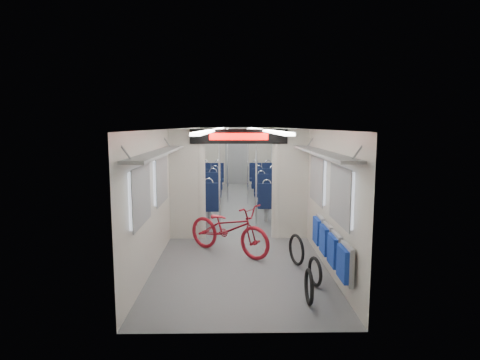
{
  "coord_description": "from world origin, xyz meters",
  "views": [
    {
      "loc": [
        -0.1,
        -10.33,
        2.37
      ],
      "look_at": [
        0.04,
        -1.38,
        1.15
      ],
      "focal_mm": 30.0,
      "sensor_mm": 36.0,
      "label": 1
    }
  ],
  "objects_px": {
    "flip_bench": "(330,245)",
    "bike_hoop_a": "(309,288)",
    "seat_bay_near_left": "(202,195)",
    "seat_bay_far_right": "(264,178)",
    "seat_bay_far_left": "(209,179)",
    "stanchion_near_left": "(219,182)",
    "bicycle": "(229,228)",
    "bike_hoop_b": "(315,273)",
    "bike_hoop_c": "(296,251)",
    "seat_bay_near_right": "(272,194)",
    "stanchion_near_right": "(256,181)",
    "stanchion_far_right": "(248,167)",
    "stanchion_far_left": "(228,166)"
  },
  "relations": [
    {
      "from": "flip_bench",
      "to": "bike_hoop_c",
      "type": "distance_m",
      "value": 0.91
    },
    {
      "from": "bike_hoop_c",
      "to": "stanchion_far_right",
      "type": "relative_size",
      "value": 0.23
    },
    {
      "from": "bike_hoop_a",
      "to": "stanchion_near_left",
      "type": "xyz_separation_m",
      "value": [
        -1.31,
        3.63,
        0.93
      ]
    },
    {
      "from": "bike_hoop_a",
      "to": "stanchion_near_right",
      "type": "distance_m",
      "value": 3.88
    },
    {
      "from": "stanchion_near_left",
      "to": "flip_bench",
      "type": "bearing_deg",
      "value": -58.23
    },
    {
      "from": "seat_bay_far_right",
      "to": "stanchion_near_right",
      "type": "height_order",
      "value": "stanchion_near_right"
    },
    {
      "from": "flip_bench",
      "to": "bike_hoop_b",
      "type": "xyz_separation_m",
      "value": [
        -0.25,
        -0.16,
        -0.38
      ]
    },
    {
      "from": "bike_hoop_c",
      "to": "seat_bay_near_right",
      "type": "xyz_separation_m",
      "value": [
        -0.03,
        3.99,
        0.29
      ]
    },
    {
      "from": "bicycle",
      "to": "stanchion_near_right",
      "type": "bearing_deg",
      "value": 16.23
    },
    {
      "from": "stanchion_far_left",
      "to": "bike_hoop_a",
      "type": "bearing_deg",
      "value": -80.64
    },
    {
      "from": "seat_bay_far_right",
      "to": "seat_bay_near_right",
      "type": "bearing_deg",
      "value": -90.0
    },
    {
      "from": "seat_bay_far_left",
      "to": "stanchion_near_left",
      "type": "bearing_deg",
      "value": -83.92
    },
    {
      "from": "bike_hoop_c",
      "to": "seat_bay_far_right",
      "type": "relative_size",
      "value": 0.26
    },
    {
      "from": "stanchion_near_left",
      "to": "stanchion_far_left",
      "type": "height_order",
      "value": "same"
    },
    {
      "from": "flip_bench",
      "to": "stanchion_near_left",
      "type": "relative_size",
      "value": 0.91
    },
    {
      "from": "seat_bay_far_right",
      "to": "stanchion_near_left",
      "type": "height_order",
      "value": "stanchion_near_left"
    },
    {
      "from": "bike_hoop_c",
      "to": "stanchion_far_left",
      "type": "relative_size",
      "value": 0.23
    },
    {
      "from": "bike_hoop_c",
      "to": "seat_bay_near_left",
      "type": "distance_m",
      "value": 4.27
    },
    {
      "from": "bike_hoop_c",
      "to": "seat_bay_far_left",
      "type": "xyz_separation_m",
      "value": [
        -1.9,
        6.97,
        0.31
      ]
    },
    {
      "from": "seat_bay_far_right",
      "to": "bike_hoop_b",
      "type": "bearing_deg",
      "value": -88.83
    },
    {
      "from": "bicycle",
      "to": "stanchion_near_right",
      "type": "distance_m",
      "value": 1.8
    },
    {
      "from": "bike_hoop_b",
      "to": "stanchion_near_left",
      "type": "distance_m",
      "value": 3.51
    },
    {
      "from": "seat_bay_near_right",
      "to": "seat_bay_far_left",
      "type": "relative_size",
      "value": 0.93
    },
    {
      "from": "bicycle",
      "to": "seat_bay_far_left",
      "type": "relative_size",
      "value": 0.83
    },
    {
      "from": "seat_bay_far_right",
      "to": "stanchion_near_right",
      "type": "xyz_separation_m",
      "value": [
        -0.54,
        -4.98,
        0.6
      ]
    },
    {
      "from": "bike_hoop_c",
      "to": "stanchion_far_right",
      "type": "distance_m",
      "value": 5.47
    },
    {
      "from": "stanchion_far_right",
      "to": "flip_bench",
      "type": "bearing_deg",
      "value": -80.38
    },
    {
      "from": "bike_hoop_a",
      "to": "seat_bay_far_right",
      "type": "bearing_deg",
      "value": 89.75
    },
    {
      "from": "bike_hoop_b",
      "to": "stanchion_far_left",
      "type": "relative_size",
      "value": 0.19
    },
    {
      "from": "seat_bay_near_left",
      "to": "stanchion_far_right",
      "type": "xyz_separation_m",
      "value": [
        1.25,
        1.55,
        0.58
      ]
    },
    {
      "from": "seat_bay_near_left",
      "to": "stanchion_near_left",
      "type": "height_order",
      "value": "stanchion_near_left"
    },
    {
      "from": "bike_hoop_a",
      "to": "seat_bay_near_right",
      "type": "relative_size",
      "value": 0.24
    },
    {
      "from": "bike_hoop_c",
      "to": "seat_bay_near_left",
      "type": "xyz_separation_m",
      "value": [
        -1.9,
        3.81,
        0.32
      ]
    },
    {
      "from": "seat_bay_far_left",
      "to": "stanchion_far_right",
      "type": "height_order",
      "value": "stanchion_far_right"
    },
    {
      "from": "bicycle",
      "to": "seat_bay_far_right",
      "type": "distance_m",
      "value": 6.63
    },
    {
      "from": "seat_bay_near_left",
      "to": "seat_bay_far_right",
      "type": "bearing_deg",
      "value": 61.03
    },
    {
      "from": "seat_bay_near_right",
      "to": "stanchion_far_right",
      "type": "bearing_deg",
      "value": 114.2
    },
    {
      "from": "stanchion_far_left",
      "to": "stanchion_near_left",
      "type": "bearing_deg",
      "value": -92.06
    },
    {
      "from": "seat_bay_near_left",
      "to": "stanchion_near_right",
      "type": "relative_size",
      "value": 0.98
    },
    {
      "from": "bicycle",
      "to": "seat_bay_far_right",
      "type": "xyz_separation_m",
      "value": [
        1.13,
        6.53,
        0.07
      ]
    },
    {
      "from": "stanchion_near_right",
      "to": "stanchion_far_left",
      "type": "relative_size",
      "value": 1.0
    },
    {
      "from": "seat_bay_far_left",
      "to": "seat_bay_near_right",
      "type": "bearing_deg",
      "value": -57.95
    },
    {
      "from": "stanchion_near_left",
      "to": "stanchion_far_left",
      "type": "xyz_separation_m",
      "value": [
        0.13,
        3.56,
        0.0
      ]
    },
    {
      "from": "stanchion_far_right",
      "to": "bike_hoop_a",
      "type": "bearing_deg",
      "value": -85.2
    },
    {
      "from": "bicycle",
      "to": "stanchion_far_right",
      "type": "relative_size",
      "value": 0.79
    },
    {
      "from": "seat_bay_far_left",
      "to": "stanchion_near_left",
      "type": "height_order",
      "value": "stanchion_near_left"
    },
    {
      "from": "seat_bay_near_left",
      "to": "stanchion_near_left",
      "type": "distance_m",
      "value": 1.87
    },
    {
      "from": "flip_bench",
      "to": "bike_hoop_a",
      "type": "bearing_deg",
      "value": -120.64
    },
    {
      "from": "seat_bay_near_left",
      "to": "stanchion_near_left",
      "type": "xyz_separation_m",
      "value": [
        0.52,
        -1.7,
        0.58
      ]
    },
    {
      "from": "bicycle",
      "to": "seat_bay_near_right",
      "type": "xyz_separation_m",
      "value": [
        1.13,
        3.34,
        0.06
      ]
    }
  ]
}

